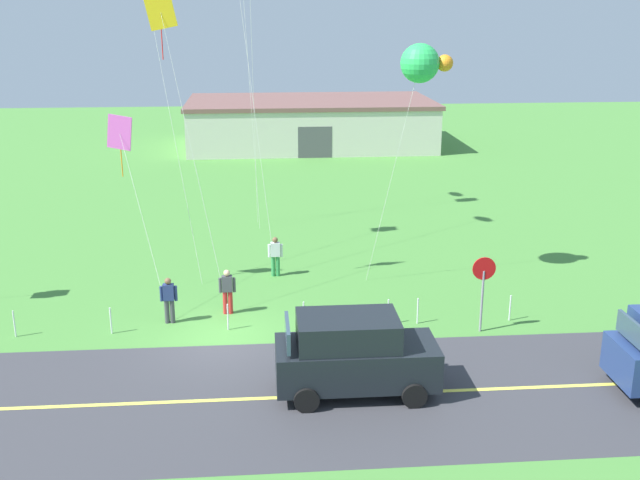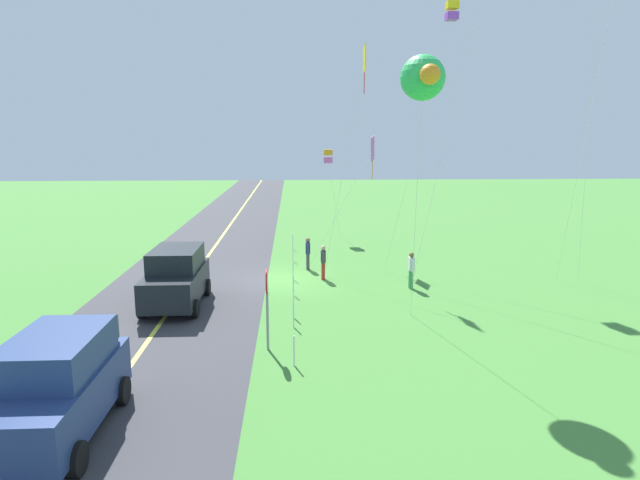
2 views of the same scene
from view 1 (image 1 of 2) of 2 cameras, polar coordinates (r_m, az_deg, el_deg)
The scene contains 19 objects.
ground_plane at distance 24.71m, azimuth -7.28°, elevation -7.48°, with size 120.00×120.00×0.10m, color #478438.
asphalt_road at distance 21.11m, azimuth -7.73°, elevation -11.86°, with size 120.00×7.00×0.00m, color #38383D.
road_centre_stripe at distance 21.11m, azimuth -7.73°, elevation -11.86°, with size 120.00×0.16×0.00m, color #E5E04C.
car_suv_foreground at distance 20.84m, azimuth 2.55°, elevation -8.56°, with size 4.40×2.12×2.24m.
stop_sign at distance 24.91m, azimuth 12.20°, elevation -2.93°, with size 0.76×0.08×2.56m.
person_adult_near at distance 25.83m, azimuth -11.31°, elevation -4.36°, with size 0.58×0.22×1.60m.
person_adult_companion at distance 29.75m, azimuth -3.38°, elevation -1.14°, with size 0.58×0.22×1.60m.
person_child_watcher at distance 26.28m, azimuth -6.99°, elevation -3.77°, with size 0.58×0.22×1.60m.
kite_red_low at distance 28.05m, azimuth -14.82°, elevation 7.60°, with size 2.32×3.59×6.57m.
kite_yellow_high at distance 26.73m, azimuth -11.85°, elevation 16.13°, with size 2.53×2.08×10.76m.
kite_green_far at distance 27.90m, azimuth 7.66°, elevation 13.05°, with size 2.95×1.40×8.97m.
warehouse_distant at distance 58.26m, azimuth -0.75°, elevation 8.83°, with size 18.36×10.20×3.50m.
fence_post_0 at distance 26.34m, azimuth -22.02°, elevation -5.87°, with size 0.05×0.05×0.90m, color silver.
fence_post_1 at distance 25.59m, azimuth -15.47°, elevation -5.88°, with size 0.05×0.05×0.90m, color silver.
fence_post_2 at distance 25.14m, azimuth -6.95°, elevation -5.77°, with size 0.05×0.05×0.90m, color silver.
fence_post_3 at distance 25.15m, azimuth -1.24°, elevation -5.63°, with size 0.05×0.05×0.90m, color silver.
fence_post_4 at distance 25.46m, azimuth 5.16°, elevation -5.41°, with size 0.05×0.05×0.90m, color silver.
fence_post_5 at distance 25.64m, azimuth 7.36°, elevation -5.32°, with size 0.05×0.05×0.90m, color silver.
fence_post_6 at distance 26.47m, azimuth 14.12°, elevation -4.98°, with size 0.05×0.05×0.90m, color silver.
Camera 1 is at (1.27, -22.45, 10.19)m, focal length 42.52 mm.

